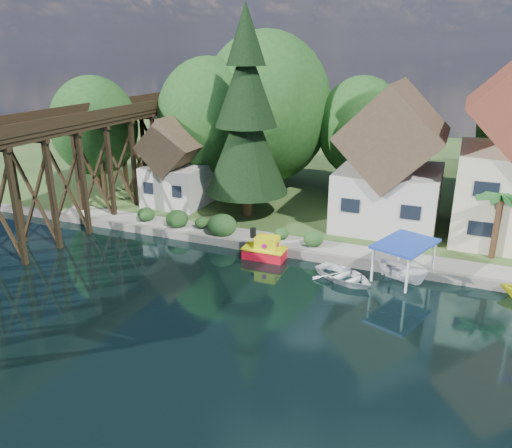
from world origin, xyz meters
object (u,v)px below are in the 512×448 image
at_px(trestle_bridge, 52,168).
at_px(tugboat, 265,250).
at_px(palm_tree, 501,199).
at_px(house_left, 391,167).
at_px(boat_white_a, 344,274).
at_px(boat_canopy, 403,265).
at_px(conifer, 246,119).
at_px(shed, 177,167).

bearing_deg(trestle_bridge, tugboat, 6.84).
distance_m(palm_tree, tugboat, 15.64).
bearing_deg(house_left, boat_white_a, -95.29).
distance_m(tugboat, boat_canopy, 9.18).
bearing_deg(trestle_bridge, conifer, 36.04).
xyz_separation_m(tugboat, boat_canopy, (9.16, -0.04, 0.47)).
relative_size(conifer, boat_canopy, 3.49).
relative_size(tugboat, boat_white_a, 0.73).
bearing_deg(boat_canopy, trestle_bridge, -175.70).
relative_size(shed, boat_canopy, 1.66).
bearing_deg(tugboat, boat_canopy, -0.24).
bearing_deg(conifer, trestle_bridge, -143.96).
bearing_deg(boat_canopy, boat_white_a, -158.58).
xyz_separation_m(shed, boat_canopy, (20.38, -7.42, -2.72)).
height_order(house_left, boat_white_a, house_left).
height_order(conifer, boat_white_a, conifer).
distance_m(shed, boat_canopy, 21.86).
relative_size(conifer, palm_tree, 3.52).
distance_m(house_left, boat_canopy, 10.07).
height_order(palm_tree, boat_canopy, palm_tree).
bearing_deg(tugboat, trestle_bridge, -173.16).
relative_size(house_left, boat_white_a, 2.71).
bearing_deg(palm_tree, boat_canopy, -137.02).
distance_m(shed, palm_tree, 25.71).
height_order(trestle_bridge, shed, trestle_bridge).
bearing_deg(tugboat, conifer, 122.50).
bearing_deg(palm_tree, conifer, 174.07).
height_order(trestle_bridge, boat_white_a, trestle_bridge).
xyz_separation_m(conifer, tugboat, (4.29, -6.73, -7.80)).
relative_size(trestle_bridge, boat_canopy, 9.34).
xyz_separation_m(house_left, tugboat, (-6.78, -8.88, -4.50)).
bearing_deg(house_left, shed, -175.23).
xyz_separation_m(trestle_bridge, palm_tree, (30.57, 6.74, -0.75)).
bearing_deg(boat_white_a, shed, 89.80).
bearing_deg(conifer, palm_tree, -5.93).
height_order(house_left, boat_canopy, house_left).
bearing_deg(trestle_bridge, boat_white_a, 1.57).
bearing_deg(boat_canopy, palm_tree, 42.98).
xyz_separation_m(palm_tree, boat_white_a, (-8.52, -6.14, -4.17)).
distance_m(conifer, palm_tree, 19.13).
distance_m(tugboat, boat_white_a, 5.99).
bearing_deg(shed, palm_tree, -5.77).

